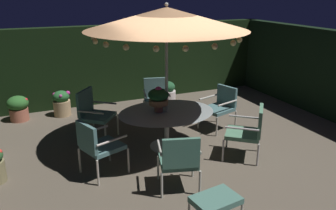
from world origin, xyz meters
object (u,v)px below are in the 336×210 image
(patio_chair_northeast, at_px, (156,97))
(patio_chair_east, at_px, (93,111))
(patio_chair_southeast, at_px, (97,144))
(potted_plant_front_corner, at_px, (18,107))
(centerpiece_planter, at_px, (159,97))
(patio_chair_south, at_px, (179,159))
(patio_dining_table, at_px, (167,118))
(patio_chair_north, at_px, (221,105))
(patio_umbrella, at_px, (166,19))
(potted_plant_back_right, at_px, (62,103))
(potted_plant_right_near, at_px, (167,92))
(patio_chair_southwest, at_px, (249,129))
(ottoman_footrest, at_px, (216,201))

(patio_chair_northeast, xyz_separation_m, patio_chair_east, (-1.57, -0.54, 0.05))
(patio_chair_southeast, distance_m, potted_plant_front_corner, 3.42)
(centerpiece_planter, bearing_deg, patio_chair_south, -100.48)
(patio_dining_table, relative_size, patio_chair_north, 2.00)
(patio_umbrella, xyz_separation_m, potted_plant_back_right, (-1.64, 2.63, -2.13))
(potted_plant_right_near, bearing_deg, patio_chair_north, -80.95)
(patio_chair_north, height_order, patio_chair_south, patio_chair_south)
(centerpiece_planter, xyz_separation_m, patio_chair_southeast, (-1.30, -0.58, -0.46))
(patio_chair_southwest, distance_m, potted_plant_right_near, 3.57)
(patio_chair_north, xyz_separation_m, patio_chair_southeast, (-2.90, -0.95, 0.02))
(patio_chair_southeast, height_order, patio_chair_southwest, patio_chair_southwest)
(centerpiece_planter, distance_m, patio_chair_east, 1.45)
(patio_chair_south, xyz_separation_m, potted_plant_back_right, (-1.22, 4.09, -0.23))
(patio_umbrella, bearing_deg, ottoman_footrest, -98.03)
(patio_dining_table, relative_size, patio_chair_east, 1.79)
(patio_umbrella, bearing_deg, potted_plant_back_right, 122.00)
(patio_chair_southwest, xyz_separation_m, ottoman_footrest, (-1.53, -1.41, -0.19))
(patio_umbrella, height_order, patio_chair_southeast, patio_umbrella)
(ottoman_footrest, xyz_separation_m, potted_plant_right_near, (1.46, 4.97, -0.08))
(patio_dining_table, xyz_separation_m, centerpiece_planter, (-0.14, 0.06, 0.41))
(patio_chair_east, height_order, potted_plant_front_corner, patio_chair_east)
(patio_dining_table, height_order, potted_plant_front_corner, patio_dining_table)
(patio_chair_southeast, xyz_separation_m, potted_plant_front_corner, (-1.17, 3.20, -0.24))
(patio_chair_southeast, xyz_separation_m, patio_chair_southwest, (2.63, -0.45, -0.01))
(patio_umbrella, height_order, patio_chair_east, patio_umbrella)
(patio_chair_east, height_order, patio_chair_southeast, patio_chair_east)
(potted_plant_back_right, bearing_deg, patio_chair_southwest, -51.83)
(potted_plant_back_right, bearing_deg, centerpiece_planter, -59.65)
(potted_plant_back_right, bearing_deg, patio_umbrella, -58.00)
(potted_plant_front_corner, bearing_deg, patio_chair_north, -28.89)
(patio_umbrella, relative_size, centerpiece_planter, 5.93)
(potted_plant_right_near, bearing_deg, patio_chair_southwest, -88.94)
(patio_chair_northeast, xyz_separation_m, patio_chair_southwest, (0.82, -2.46, 0.00))
(patio_chair_southeast, xyz_separation_m, potted_plant_right_near, (2.56, 3.10, -0.28))
(patio_umbrella, height_order, potted_plant_back_right, patio_umbrella)
(ottoman_footrest, relative_size, potted_plant_back_right, 1.04)
(patio_chair_north, bearing_deg, patio_dining_table, -163.60)
(patio_chair_southeast, bearing_deg, patio_umbrella, 19.93)
(centerpiece_planter, bearing_deg, patio_chair_southeast, -155.93)
(patio_chair_north, distance_m, patio_chair_southwest, 1.43)
(potted_plant_right_near, bearing_deg, ottoman_footrest, -106.38)
(patio_chair_north, distance_m, ottoman_footrest, 3.35)
(patio_chair_northeast, xyz_separation_m, patio_chair_south, (-0.79, -2.96, -0.01))
(patio_dining_table, xyz_separation_m, patio_chair_south, (-0.42, -1.47, -0.07))
(patio_chair_southeast, bearing_deg, patio_chair_northeast, 48.10)
(patio_chair_south, height_order, ottoman_footrest, patio_chair_south)
(potted_plant_right_near, bearing_deg, patio_chair_southeast, -129.54)
(ottoman_footrest, bearing_deg, patio_chair_southeast, 120.52)
(patio_umbrella, distance_m, patio_chair_south, 2.44)
(patio_chair_east, xyz_separation_m, patio_chair_southwest, (2.39, -1.93, -0.05))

